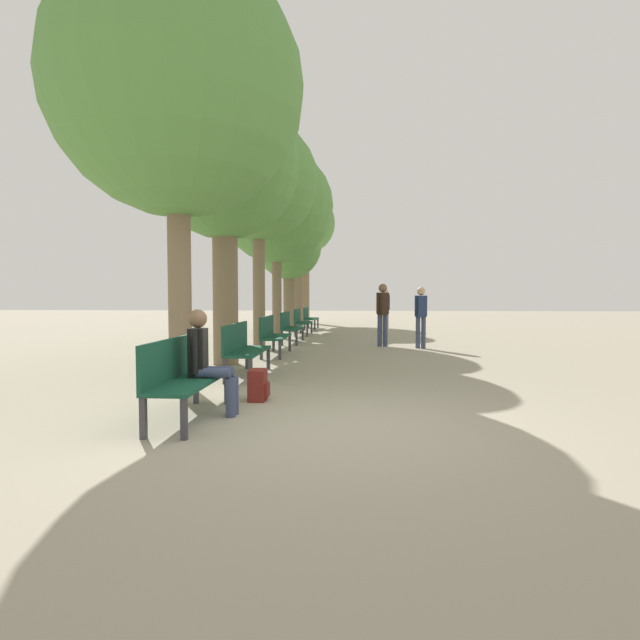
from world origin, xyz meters
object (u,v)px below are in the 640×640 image
(pedestrian_mid, at_px, (421,313))
(pedestrian_far, at_px, (383,311))
(tree_row_3, at_px, (276,207))
(bench_row_3, at_px, (289,325))
(pedestrian_near, at_px, (385,308))
(tree_row_4, at_px, (289,248))
(bench_row_2, at_px, (272,333))
(tree_row_5, at_px, (298,220))
(bench_row_0, at_px, (182,373))
(tree_row_2, at_px, (258,181))
(tree_row_6, at_px, (304,225))
(tree_row_1, at_px, (224,166))
(person_seated, at_px, (208,359))
(backpack, at_px, (258,385))
(bench_row_5, at_px, (309,316))
(bench_row_1, at_px, (243,346))
(bench_row_4, at_px, (301,320))
(tree_row_0, at_px, (177,90))

(pedestrian_mid, bearing_deg, pedestrian_far, 157.15)
(tree_row_3, height_order, pedestrian_mid, tree_row_3)
(bench_row_3, height_order, pedestrian_near, pedestrian_near)
(tree_row_4, relative_size, pedestrian_mid, 2.82)
(bench_row_2, distance_m, tree_row_5, 11.66)
(bench_row_0, relative_size, pedestrian_mid, 1.04)
(bench_row_0, height_order, tree_row_2, tree_row_2)
(bench_row_0, bearing_deg, tree_row_6, 91.96)
(tree_row_1, distance_m, person_seated, 5.46)
(tree_row_6, bearing_deg, tree_row_2, -90.00)
(bench_row_0, bearing_deg, bench_row_3, 90.00)
(tree_row_3, height_order, pedestrian_far, tree_row_3)
(bench_row_0, bearing_deg, tree_row_1, 98.66)
(tree_row_3, relative_size, pedestrian_mid, 3.83)
(tree_row_2, distance_m, tree_row_6, 11.87)
(tree_row_1, distance_m, pedestrian_near, 9.90)
(backpack, bearing_deg, pedestrian_mid, 66.22)
(tree_row_5, bearing_deg, bench_row_5, -69.13)
(tree_row_4, bearing_deg, tree_row_3, -90.00)
(tree_row_1, distance_m, tree_row_6, 15.36)
(bench_row_2, distance_m, person_seated, 5.85)
(bench_row_1, height_order, tree_row_6, tree_row_6)
(tree_row_5, bearing_deg, bench_row_4, -81.97)
(bench_row_1, distance_m, tree_row_3, 8.83)
(bench_row_0, distance_m, backpack, 1.27)
(bench_row_2, height_order, tree_row_5, tree_row_5)
(tree_row_0, relative_size, tree_row_6, 0.96)
(tree_row_5, bearing_deg, bench_row_1, -87.20)
(bench_row_4, distance_m, pedestrian_far, 4.70)
(person_seated, bearing_deg, tree_row_5, 93.14)
(bench_row_2, height_order, pedestrian_mid, pedestrian_mid)
(bench_row_1, xyz_separation_m, bench_row_4, (0.00, 9.06, 0.00))
(bench_row_3, distance_m, tree_row_0, 8.23)
(tree_row_4, height_order, person_seated, tree_row_4)
(bench_row_0, distance_m, pedestrian_far, 8.68)
(tree_row_0, xyz_separation_m, person_seated, (0.92, -1.64, -3.76))
(tree_row_1, xyz_separation_m, pedestrian_near, (3.70, 8.66, -3.03))
(tree_row_1, bearing_deg, bench_row_2, 66.99)
(tree_row_5, relative_size, backpack, 15.38)
(bench_row_3, height_order, backpack, bench_row_3)
(backpack, bearing_deg, tree_row_4, 95.93)
(pedestrian_mid, distance_m, pedestrian_far, 1.07)
(bench_row_1, relative_size, pedestrian_far, 0.99)
(person_seated, bearing_deg, bench_row_1, 94.84)
(tree_row_6, xyz_separation_m, pedestrian_mid, (4.34, -11.95, -4.00))
(bench_row_4, xyz_separation_m, pedestrian_mid, (3.66, -4.24, 0.41))
(person_seated, bearing_deg, tree_row_2, 96.76)
(backpack, bearing_deg, person_seated, -117.05)
(bench_row_3, bearing_deg, person_seated, -88.46)
(bench_row_2, bearing_deg, pedestrian_far, 39.48)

